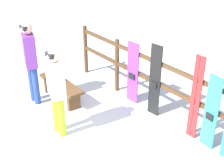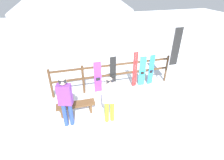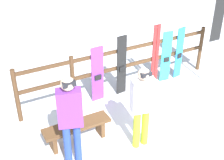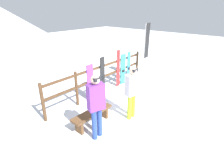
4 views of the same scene
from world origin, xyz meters
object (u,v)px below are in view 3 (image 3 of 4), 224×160
object	(u,v)px
person_purple	(70,116)
snowboard_black_stripe	(122,66)
bench	(77,129)
person_white	(142,103)
ski_pair_red	(155,55)
snowboard_blue	(179,53)
snowboard_cyan	(166,57)
snowboard_purple	(97,75)
rental_flag	(216,20)

from	to	relation	value
person_purple	snowboard_black_stripe	distance (m)	2.59
bench	person_purple	xyz separation A→B (m)	(-0.29, -0.49, 0.74)
person_white	ski_pair_red	xyz separation A→B (m)	(1.61, 1.84, -0.18)
snowboard_blue	snowboard_black_stripe	bearing A→B (deg)	180.00
person_purple	snowboard_cyan	distance (m)	3.70
bench	snowboard_black_stripe	distance (m)	2.09
snowboard_purple	snowboard_cyan	size ratio (longest dim) A/B	1.00
snowboard_black_stripe	snowboard_blue	xyz separation A→B (m)	(1.75, -0.00, -0.06)
bench	snowboard_blue	distance (m)	3.64
snowboard_black_stripe	rental_flag	distance (m)	2.58
snowboard_black_stripe	ski_pair_red	size ratio (longest dim) A/B	0.94
person_purple	snowboard_cyan	size ratio (longest dim) A/B	1.30
person_white	snowboard_black_stripe	bearing A→B (deg)	71.10
ski_pair_red	rental_flag	bearing A→B (deg)	-18.32
snowboard_blue	rental_flag	world-z (taller)	rental_flag
person_white	snowboard_black_stripe	distance (m)	1.95
bench	snowboard_black_stripe	xyz separation A→B (m)	(1.68, 1.18, 0.43)
snowboard_black_stripe	person_purple	bearing A→B (deg)	-139.63
person_white	ski_pair_red	distance (m)	2.45
snowboard_purple	snowboard_black_stripe	xyz separation A→B (m)	(0.64, 0.00, 0.07)
person_purple	snowboard_blue	distance (m)	4.09
person_purple	snowboard_purple	size ratio (longest dim) A/B	1.30
snowboard_purple	person_white	bearing A→B (deg)	-89.51
ski_pair_red	snowboard_blue	bearing A→B (deg)	-0.26
ski_pair_red	person_purple	bearing A→B (deg)	-150.38
snowboard_cyan	snowboard_black_stripe	bearing A→B (deg)	179.99
bench	person_white	bearing A→B (deg)	-32.21
person_white	snowboard_cyan	xyz separation A→B (m)	(1.95, 1.83, -0.30)
snowboard_blue	rental_flag	bearing A→B (deg)	-36.21
bench	person_white	distance (m)	1.40
snowboard_black_stripe	person_white	bearing A→B (deg)	-108.90
snowboard_purple	ski_pair_red	bearing A→B (deg)	0.12
snowboard_black_stripe	snowboard_purple	bearing A→B (deg)	-179.99
rental_flag	snowboard_purple	bearing A→B (deg)	171.35
snowboard_black_stripe	ski_pair_red	bearing A→B (deg)	0.20
snowboard_purple	snowboard_cyan	xyz separation A→B (m)	(1.97, 0.00, 0.00)
person_purple	rental_flag	xyz separation A→B (m)	(4.34, 1.21, 0.58)
ski_pair_red	rental_flag	size ratio (longest dim) A/B	0.62
bench	ski_pair_red	bearing A→B (deg)	23.94
person_white	snowboard_cyan	size ratio (longest dim) A/B	1.22
ski_pair_red	snowboard_cyan	bearing A→B (deg)	-0.59
person_purple	snowboard_cyan	bearing A→B (deg)	26.92
bench	rental_flag	size ratio (longest dim) A/B	0.51
snowboard_cyan	snowboard_blue	distance (m)	0.43
rental_flag	snowboard_black_stripe	bearing A→B (deg)	169.06
person_white	snowboard_purple	xyz separation A→B (m)	(-0.02, 1.83, -0.30)
person_purple	ski_pair_red	distance (m)	3.39
bench	snowboard_purple	xyz separation A→B (m)	(1.03, 1.18, 0.36)
bench	rental_flag	bearing A→B (deg)	10.02
person_purple	person_white	bearing A→B (deg)	-7.08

